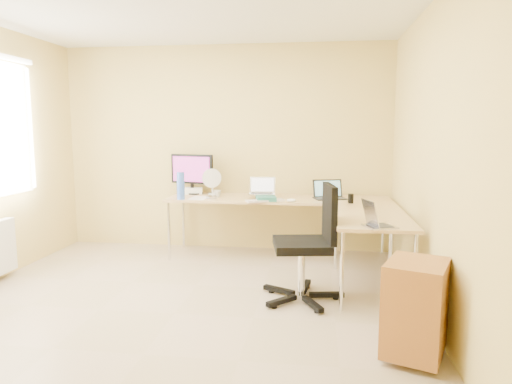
# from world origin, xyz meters

# --- Properties ---
(floor) EXTENTS (4.50, 4.50, 0.00)m
(floor) POSITION_xyz_m (0.00, 0.00, 0.00)
(floor) COLOR tan
(floor) RESTS_ON ground
(wall_back) EXTENTS (4.50, 0.00, 4.50)m
(wall_back) POSITION_xyz_m (0.00, 2.25, 1.30)
(wall_back) COLOR tan
(wall_back) RESTS_ON ground
(wall_right) EXTENTS (0.00, 4.50, 4.50)m
(wall_right) POSITION_xyz_m (2.10, 0.00, 1.30)
(wall_right) COLOR tan
(wall_right) RESTS_ON ground
(desk_main) EXTENTS (2.65, 0.70, 0.73)m
(desk_main) POSITION_xyz_m (0.72, 1.85, 0.36)
(desk_main) COLOR tan
(desk_main) RESTS_ON ground
(desk_return) EXTENTS (0.70, 1.30, 0.73)m
(desk_return) POSITION_xyz_m (1.70, 0.85, 0.36)
(desk_return) COLOR tan
(desk_return) RESTS_ON ground
(monitor) EXTENTS (0.62, 0.35, 0.51)m
(monitor) POSITION_xyz_m (-0.39, 2.04, 0.98)
(monitor) COLOR black
(monitor) RESTS_ON desk_main
(book_stack) EXTENTS (0.28, 0.34, 0.05)m
(book_stack) POSITION_xyz_m (0.59, 1.65, 0.76)
(book_stack) COLOR #236558
(book_stack) RESTS_ON desk_main
(laptop_center) EXTENTS (0.32, 0.25, 0.20)m
(laptop_center) POSITION_xyz_m (0.53, 1.78, 0.88)
(laptop_center) COLOR silver
(laptop_center) RESTS_ON desk_main
(laptop_black) EXTENTS (0.42, 0.36, 0.23)m
(laptop_black) POSITION_xyz_m (1.33, 1.84, 0.84)
(laptop_black) COLOR black
(laptop_black) RESTS_ON desk_main
(keyboard) EXTENTS (0.45, 0.29, 0.02)m
(keyboard) POSITION_xyz_m (0.60, 1.55, 0.74)
(keyboard) COLOR silver
(keyboard) RESTS_ON desk_main
(mouse) EXTENTS (0.11, 0.08, 0.04)m
(mouse) POSITION_xyz_m (0.89, 1.55, 0.75)
(mouse) COLOR white
(mouse) RESTS_ON desk_main
(mug) EXTENTS (0.11, 0.11, 0.08)m
(mug) POSITION_xyz_m (-0.01, 1.80, 0.77)
(mug) COLOR silver
(mug) RESTS_ON desk_main
(cd_stack) EXTENTS (0.14, 0.14, 0.03)m
(cd_stack) POSITION_xyz_m (-0.06, 1.69, 0.75)
(cd_stack) COLOR #B1B0BE
(cd_stack) RESTS_ON desk_main
(water_bottle) EXTENTS (0.12, 0.12, 0.32)m
(water_bottle) POSITION_xyz_m (-0.40, 1.58, 0.89)
(water_bottle) COLOR blue
(water_bottle) RESTS_ON desk_main
(papers) EXTENTS (0.21, 0.29, 0.01)m
(papers) POSITION_xyz_m (-0.22, 1.69, 0.73)
(papers) COLOR white
(papers) RESTS_ON desk_main
(white_box) EXTENTS (0.25, 0.20, 0.08)m
(white_box) POSITION_xyz_m (-0.38, 2.05, 0.77)
(white_box) COLOR white
(white_box) RESTS_ON desk_main
(desk_fan) EXTENTS (0.30, 0.30, 0.30)m
(desk_fan) POSITION_xyz_m (-0.12, 2.00, 0.88)
(desk_fan) COLOR white
(desk_fan) RESTS_ON desk_main
(black_cup) EXTENTS (0.08, 0.08, 0.10)m
(black_cup) POSITION_xyz_m (1.55, 1.55, 0.78)
(black_cup) COLOR black
(black_cup) RESTS_ON desk_main
(laptop_return) EXTENTS (0.34, 0.31, 0.19)m
(laptop_return) POSITION_xyz_m (1.71, 0.32, 0.82)
(laptop_return) COLOR #B7B5CE
(laptop_return) RESTS_ON desk_return
(office_chair) EXTENTS (0.74, 0.74, 1.07)m
(office_chair) POSITION_xyz_m (1.05, 0.47, 0.50)
(office_chair) COLOR black
(office_chair) RESTS_ON ground
(cabinet) EXTENTS (0.51, 0.56, 0.64)m
(cabinet) POSITION_xyz_m (1.85, -0.52, 0.36)
(cabinet) COLOR #AA7B3C
(cabinet) RESTS_ON ground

